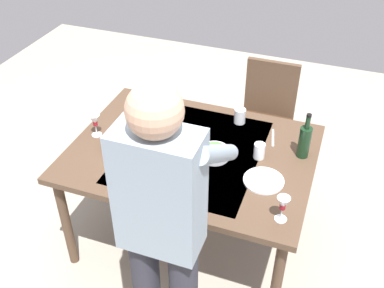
{
  "coord_description": "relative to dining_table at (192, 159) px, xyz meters",
  "views": [
    {
      "loc": [
        -0.76,
        2.09,
        2.47
      ],
      "look_at": [
        0.0,
        0.0,
        0.81
      ],
      "focal_mm": 42.99,
      "sensor_mm": 36.0,
      "label": 1
    }
  ],
  "objects": [
    {
      "name": "wine_glass_right",
      "position": [
        0.63,
        0.06,
        0.17
      ],
      "size": [
        0.07,
        0.07,
        0.15
      ],
      "color": "white",
      "rests_on": "dining_table"
    },
    {
      "name": "dining_table",
      "position": [
        0.0,
        0.0,
        0.0
      ],
      "size": [
        1.47,
        1.09,
        0.76
      ],
      "color": "#4C3828",
      "rests_on": "ground_plane"
    },
    {
      "name": "serving_bowl_pasta",
      "position": [
        0.39,
        0.1,
        0.1
      ],
      "size": [
        0.3,
        0.3,
        0.07
      ],
      "color": "silver",
      "rests_on": "dining_table"
    },
    {
      "name": "side_bowl_salad",
      "position": [
        -0.15,
        0.01,
        0.1
      ],
      "size": [
        0.18,
        0.18,
        0.07
      ],
      "color": "silver",
      "rests_on": "dining_table"
    },
    {
      "name": "water_cup_near_left",
      "position": [
        0.02,
        0.09,
        0.12
      ],
      "size": [
        0.08,
        0.08,
        0.1
      ],
      "primitive_type": "cylinder",
      "color": "silver",
      "rests_on": "dining_table"
    },
    {
      "name": "wine_glass_left",
      "position": [
        -0.62,
        0.39,
        0.17
      ],
      "size": [
        0.07,
        0.07,
        0.15
      ],
      "color": "white",
      "rests_on": "dining_table"
    },
    {
      "name": "water_cup_near_right",
      "position": [
        -0.19,
        -0.4,
        0.12
      ],
      "size": [
        0.08,
        0.08,
        0.1
      ],
      "primitive_type": "cylinder",
      "color": "silver",
      "rests_on": "dining_table"
    },
    {
      "name": "table_knife",
      "position": [
        0.37,
        -0.25,
        0.07
      ],
      "size": [
        0.07,
        0.2,
        0.0
      ],
      "primitive_type": "cube",
      "rotation": [
        0.0,
        0.0,
        -0.28
      ],
      "color": "silver",
      "rests_on": "dining_table"
    },
    {
      "name": "ground_plane",
      "position": [
        0.0,
        0.0,
        -0.69
      ],
      "size": [
        6.0,
        6.0,
        0.0
      ],
      "primitive_type": "plane",
      "color": "#9E9384"
    },
    {
      "name": "chair_near",
      "position": [
        -0.28,
        -0.93,
        -0.16
      ],
      "size": [
        0.4,
        0.4,
        0.91
      ],
      "color": "#352114",
      "rests_on": "ground_plane"
    },
    {
      "name": "dinner_plate_near",
      "position": [
        -0.48,
        0.13,
        0.08
      ],
      "size": [
        0.23,
        0.23,
        0.01
      ],
      "primitive_type": "cylinder",
      "color": "silver",
      "rests_on": "dining_table"
    },
    {
      "name": "water_cup_far_left",
      "position": [
        -0.4,
        -0.07,
        0.12
      ],
      "size": [
        0.07,
        0.07,
        0.1
      ],
      "primitive_type": "cylinder",
      "color": "silver",
      "rests_on": "dining_table"
    },
    {
      "name": "person_server",
      "position": [
        -0.16,
        0.81,
        0.28
      ],
      "size": [
        0.42,
        0.61,
        1.69
      ],
      "color": "#2D2D38",
      "rests_on": "ground_plane"
    },
    {
      "name": "wine_bottle",
      "position": [
        -0.64,
        -0.18,
        0.18
      ],
      "size": [
        0.07,
        0.07,
        0.3
      ],
      "color": "black",
      "rests_on": "dining_table"
    },
    {
      "name": "table_fork",
      "position": [
        -0.44,
        -0.3,
        0.07
      ],
      "size": [
        0.05,
        0.18,
        0.0
      ],
      "primitive_type": "cube",
      "rotation": [
        0.0,
        0.0,
        0.21
      ],
      "color": "silver",
      "rests_on": "dining_table"
    }
  ]
}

